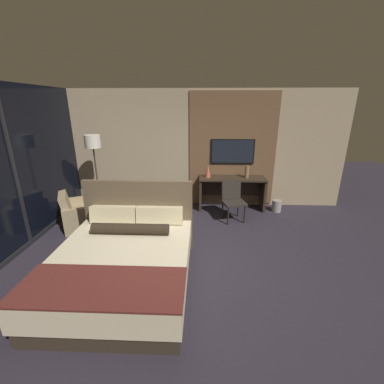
% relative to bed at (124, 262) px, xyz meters
% --- Properties ---
extents(ground_plane, '(16.00, 16.00, 0.00)m').
position_rel_bed_xyz_m(ground_plane, '(0.92, 0.58, -0.33)').
color(ground_plane, '#28232D').
extents(wall_back_tv_panel, '(7.20, 0.09, 2.80)m').
position_rel_bed_xyz_m(wall_back_tv_panel, '(1.03, 3.17, 1.07)').
color(wall_back_tv_panel, tan).
rests_on(wall_back_tv_panel, ground_plane).
extents(wall_left_window, '(0.06, 6.00, 2.80)m').
position_rel_bed_xyz_m(wall_left_window, '(-2.08, 0.98, 1.00)').
color(wall_left_window, black).
rests_on(wall_left_window, ground_plane).
extents(bed, '(1.86, 2.19, 1.25)m').
position_rel_bed_xyz_m(bed, '(0.00, 0.00, 0.00)').
color(bed, '#33281E').
rests_on(bed, ground_plane).
extents(desk, '(1.57, 0.53, 0.79)m').
position_rel_bed_xyz_m(desk, '(1.81, 2.88, 0.20)').
color(desk, '#2D2319').
rests_on(desk, ground_plane).
extents(tv, '(1.04, 0.04, 0.59)m').
position_rel_bed_xyz_m(tv, '(1.81, 3.10, 1.05)').
color(tv, black).
extents(desk_chair, '(0.57, 0.57, 0.87)m').
position_rel_bed_xyz_m(desk_chair, '(1.77, 2.24, 0.19)').
color(desk_chair, '#28231E').
rests_on(desk_chair, ground_plane).
extents(armchair_by_window, '(1.04, 1.06, 0.77)m').
position_rel_bed_xyz_m(armchair_by_window, '(-1.42, 1.76, -0.07)').
color(armchair_by_window, '#998460').
rests_on(armchair_by_window, ground_plane).
extents(floor_lamp, '(0.34, 0.34, 1.82)m').
position_rel_bed_xyz_m(floor_lamp, '(-1.31, 2.49, 1.21)').
color(floor_lamp, '#282623').
rests_on(floor_lamp, ground_plane).
extents(vase_tall, '(0.14, 0.14, 0.32)m').
position_rel_bed_xyz_m(vase_tall, '(1.23, 2.88, 0.62)').
color(vase_tall, '#B2563D').
rests_on(vase_tall, desk).
extents(vase_short, '(0.10, 0.10, 0.28)m').
position_rel_bed_xyz_m(vase_short, '(2.15, 2.88, 0.61)').
color(vase_short, '#846647').
rests_on(vase_short, desk).
extents(waste_bin, '(0.22, 0.22, 0.28)m').
position_rel_bed_xyz_m(waste_bin, '(2.89, 2.72, -0.19)').
color(waste_bin, gray).
rests_on(waste_bin, ground_plane).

